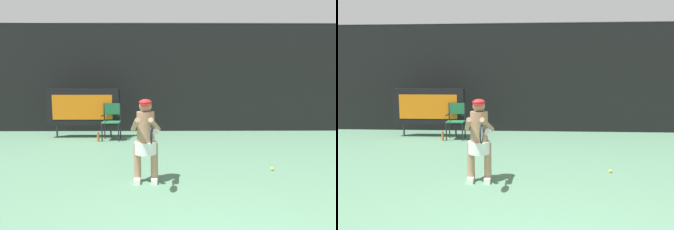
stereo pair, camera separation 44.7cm
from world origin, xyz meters
TOP-DOWN VIEW (x-y plane):
  - backdrop_screen at (0.00, 8.50)m, footprint 18.00×0.12m
  - scoreboard at (-3.16, 7.30)m, footprint 2.20×0.21m
  - umpire_chair at (-2.25, 6.99)m, footprint 0.52×0.44m
  - water_bottle at (-2.60, 6.73)m, footprint 0.07×0.07m
  - tennis_player at (-1.01, 3.26)m, footprint 0.54×0.62m
  - tennis_racket at (-0.89, 2.69)m, footprint 0.03×0.60m
  - tennis_ball_loose at (1.47, 3.90)m, footprint 0.07×0.07m

SIDE VIEW (x-z plane):
  - tennis_ball_loose at x=1.47m, z-range 0.00..0.07m
  - water_bottle at x=-2.60m, z-range -0.01..0.26m
  - umpire_chair at x=-2.25m, z-range 0.08..1.16m
  - tennis_player at x=-1.01m, z-range 0.07..1.55m
  - scoreboard at x=-3.16m, z-range 0.20..1.70m
  - tennis_racket at x=-0.89m, z-range 0.82..1.13m
  - backdrop_screen at x=0.00m, z-range -0.02..3.64m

